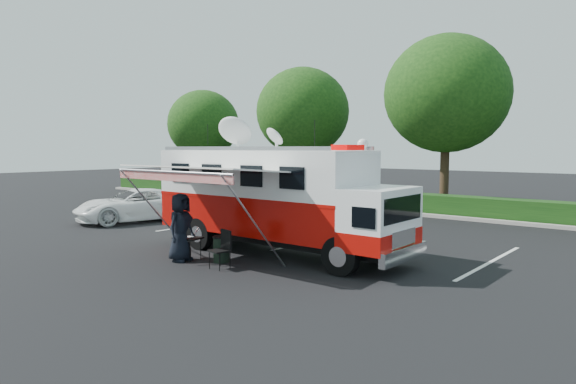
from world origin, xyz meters
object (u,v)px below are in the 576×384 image
at_px(folding_table, 188,239).
at_px(white_suv, 136,221).
at_px(trash_bin, 221,249).
at_px(command_truck, 276,197).

bearing_deg(folding_table, white_suv, 155.41).
bearing_deg(trash_bin, folding_table, -159.07).
distance_m(command_truck, folding_table, 2.93).
relative_size(command_truck, folding_table, 9.83).
bearing_deg(white_suv, folding_table, -8.05).
distance_m(white_suv, trash_bin, 9.56).
height_order(folding_table, trash_bin, trash_bin).
bearing_deg(command_truck, trash_bin, -104.39).
xyz_separation_m(white_suv, folding_table, (7.97, -3.65, 0.62)).
distance_m(command_truck, trash_bin, 2.37).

